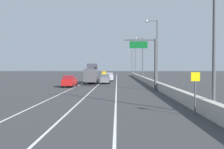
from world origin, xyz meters
The scene contains 19 objects.
ground_plane centered at (0.00, 64.00, 0.00)m, with size 320.00×320.00×0.00m, color #38383A.
lane_stripe_left centered at (-5.50, 55.00, 0.00)m, with size 0.16×130.00×0.00m, color silver.
lane_stripe_center centered at (-2.00, 55.00, 0.00)m, with size 0.16×130.00×0.00m, color silver.
lane_stripe_right centered at (1.50, 55.00, 0.00)m, with size 0.16×130.00×0.00m, color silver.
jersey_barrier_right centered at (7.79, 40.00, 0.55)m, with size 0.60×120.00×1.10m, color #B2ADA3.
overhead_sign_gantry centered at (6.45, 32.42, 4.73)m, with size 4.68×0.36×7.50m.
speed_advisory_sign centered at (6.89, 12.65, 1.76)m, with size 0.60×0.11×3.00m.
lamp_post_right_near centered at (8.07, 13.12, 6.46)m, with size 2.14×0.44×11.39m.
lamp_post_right_second centered at (8.19, 38.75, 6.46)m, with size 2.14×0.44×11.39m.
lamp_post_right_third centered at (8.33, 64.38, 6.46)m, with size 2.14×0.44×11.39m.
lamp_post_right_fourth centered at (8.13, 90.02, 6.46)m, with size 2.14×0.44×11.39m.
lamp_post_right_fifth centered at (8.41, 115.65, 6.46)m, with size 2.14×0.44×11.39m.
car_red_0 centered at (-6.42, 38.03, 0.99)m, with size 2.06×4.12×1.99m.
car_yellow_1 centered at (-3.42, 94.13, 0.97)m, with size 1.82×4.51×1.94m.
car_blue_2 centered at (-0.42, 65.44, 0.95)m, with size 1.78×4.79×1.90m.
car_white_3 centered at (-6.48, 74.66, 0.98)m, with size 2.09×4.27×1.97m.
car_gray_4 centered at (-0.77, 47.18, 0.96)m, with size 1.92×4.59×1.92m.
car_silver_5 centered at (-0.23, 57.04, 1.05)m, with size 2.01×4.50×2.10m.
box_truck centered at (-3.65, 47.79, 1.88)m, with size 2.69×8.86×4.12m.
Camera 1 is at (1.61, -4.56, 3.33)m, focal length 40.76 mm.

